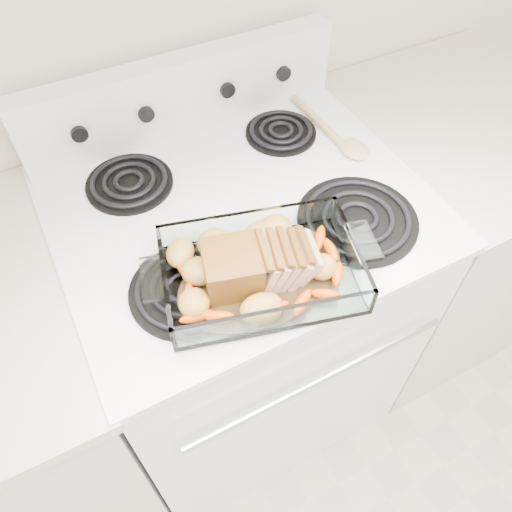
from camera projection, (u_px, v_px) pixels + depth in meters
name	position (u px, v px, depth m)	size (l,w,h in m)	color
electric_range	(244.00, 314.00, 1.42)	(0.78, 0.70, 1.12)	white
counter_left	(5.00, 424.00, 1.24)	(0.58, 0.68, 0.93)	silver
counter_right	(427.00, 236.00, 1.62)	(0.58, 0.68, 0.93)	silver
baking_dish	(261.00, 274.00, 0.91)	(0.35, 0.23, 0.07)	white
pork_roast	(251.00, 268.00, 0.88)	(0.21, 0.10, 0.08)	brown
roast_vegetables	(249.00, 256.00, 0.92)	(0.38, 0.21, 0.05)	#D54300
wooden_spoon	(338.00, 136.00, 1.18)	(0.06, 0.29, 0.02)	tan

